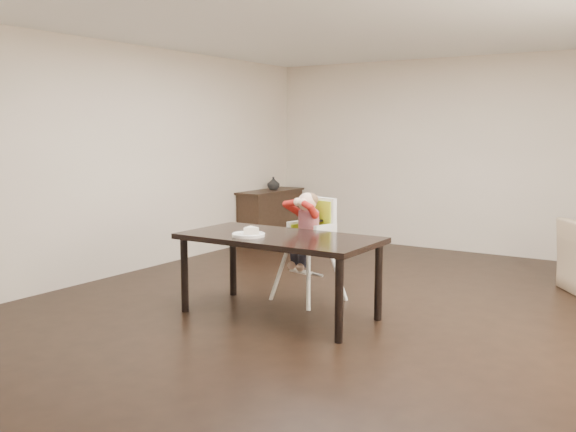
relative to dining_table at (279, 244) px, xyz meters
The scene contains 7 objects.
ground 0.98m from the dining_table, 49.73° to the left, with size 7.00×7.00×0.00m, color black.
room_walls 1.39m from the dining_table, 49.73° to the left, with size 6.02×7.02×2.71m.
dining_table is the anchor object (origin of this frame).
high_chair 0.65m from the dining_table, 94.64° to the left, with size 0.55×0.55×1.09m.
plate 0.29m from the dining_table, 136.21° to the right, with size 0.36×0.36×0.08m.
sideboard 4.00m from the dining_table, 125.48° to the left, with size 0.44×1.26×0.79m.
vase 4.06m from the dining_table, 124.82° to the left, with size 0.19×0.20×0.19m, color #99999E.
Camera 1 is at (2.71, -5.33, 1.70)m, focal length 40.00 mm.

